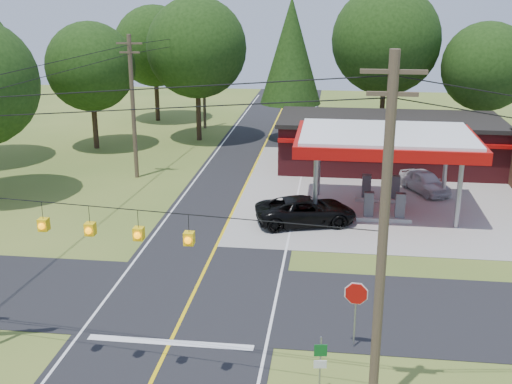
# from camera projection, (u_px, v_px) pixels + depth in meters

# --- Properties ---
(ground) EXTENTS (120.00, 120.00, 0.00)m
(ground) POSITION_uv_depth(u_px,v_px,m) (191.00, 300.00, 28.05)
(ground) COLOR #486222
(ground) RESTS_ON ground
(main_highway) EXTENTS (8.00, 120.00, 0.02)m
(main_highway) POSITION_uv_depth(u_px,v_px,m) (191.00, 299.00, 28.04)
(main_highway) COLOR black
(main_highway) RESTS_ON ground
(cross_road) EXTENTS (70.00, 7.00, 0.02)m
(cross_road) POSITION_uv_depth(u_px,v_px,m) (191.00, 299.00, 28.04)
(cross_road) COLOR black
(cross_road) RESTS_ON ground
(lane_center_yellow) EXTENTS (0.15, 110.00, 0.00)m
(lane_center_yellow) POSITION_uv_depth(u_px,v_px,m) (191.00, 299.00, 28.04)
(lane_center_yellow) COLOR yellow
(lane_center_yellow) RESTS_ON main_highway
(gas_canopy) EXTENTS (10.60, 7.40, 4.88)m
(gas_canopy) POSITION_uv_depth(u_px,v_px,m) (386.00, 142.00, 37.94)
(gas_canopy) COLOR gray
(gas_canopy) RESTS_ON ground
(convenience_store) EXTENTS (16.40, 7.55, 3.80)m
(convenience_store) POSITION_uv_depth(u_px,v_px,m) (389.00, 142.00, 47.97)
(convenience_store) COLOR maroon
(convenience_store) RESTS_ON ground
(utility_pole_near_right) EXTENTS (1.80, 0.30, 11.50)m
(utility_pole_near_right) POSITION_uv_depth(u_px,v_px,m) (383.00, 242.00, 18.71)
(utility_pole_near_right) COLOR #473828
(utility_pole_near_right) RESTS_ON ground
(utility_pole_far_left) EXTENTS (1.80, 0.30, 10.00)m
(utility_pole_far_left) POSITION_uv_depth(u_px,v_px,m) (133.00, 105.00, 44.40)
(utility_pole_far_left) COLOR #473828
(utility_pole_far_left) RESTS_ON ground
(utility_pole_north) EXTENTS (0.30, 0.30, 9.50)m
(utility_pole_north) POSITION_uv_depth(u_px,v_px,m) (204.00, 79.00, 60.41)
(utility_pole_north) COLOR #473828
(utility_pole_north) RESTS_ON ground
(overhead_beacons) EXTENTS (17.04, 2.04, 1.03)m
(overhead_beacons) POSITION_uv_depth(u_px,v_px,m) (113.00, 211.00, 20.59)
(overhead_beacons) COLOR black
(overhead_beacons) RESTS_ON ground
(treeline_backdrop) EXTENTS (70.27, 51.59, 13.30)m
(treeline_backdrop) POSITION_uv_depth(u_px,v_px,m) (269.00, 64.00, 48.32)
(treeline_backdrop) COLOR #332316
(treeline_backdrop) RESTS_ON ground
(suv_car) EXTENTS (7.10, 7.10, 1.59)m
(suv_car) POSITION_uv_depth(u_px,v_px,m) (306.00, 211.00, 36.71)
(suv_car) COLOR black
(suv_car) RESTS_ON ground
(sedan_car) EXTENTS (5.75, 5.75, 1.45)m
(sedan_car) POSITION_uv_depth(u_px,v_px,m) (425.00, 182.00, 42.44)
(sedan_car) COLOR silver
(sedan_car) RESTS_ON ground
(octagonal_stop_sign) EXTENTS (0.93, 0.17, 2.72)m
(octagonal_stop_sign) POSITION_uv_depth(u_px,v_px,m) (356.00, 299.00, 23.74)
(octagonal_stop_sign) COLOR gray
(octagonal_stop_sign) RESTS_ON ground
(route_sign_post) EXTENTS (0.43, 0.11, 2.11)m
(route_sign_post) POSITION_uv_depth(u_px,v_px,m) (320.00, 360.00, 21.28)
(route_sign_post) COLOR gray
(route_sign_post) RESTS_ON ground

